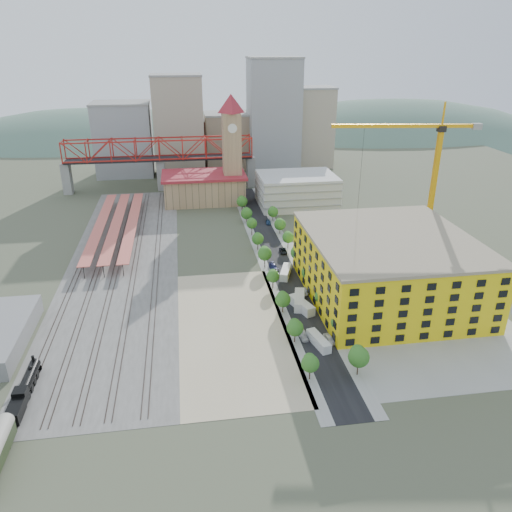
{
  "coord_description": "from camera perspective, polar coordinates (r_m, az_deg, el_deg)",
  "views": [
    {
      "loc": [
        -14.74,
        -142.65,
        69.06
      ],
      "look_at": [
        5.62,
        -8.04,
        10.0
      ],
      "focal_mm": 35.0,
      "sensor_mm": 36.0,
      "label": 1
    }
  ],
  "objects": [
    {
      "name": "ballast_strip",
      "position": [
        175.69,
        -14.83,
        -0.51
      ],
      "size": [
        36.0,
        165.0,
        0.06
      ],
      "primitive_type": "cube",
      "color": "#605E59",
      "rests_on": "ground"
    },
    {
      "name": "rail_tracks",
      "position": [
        175.87,
        -15.42,
        -0.51
      ],
      "size": [
        26.56,
        160.0,
        0.18
      ],
      "color": "#382B23",
      "rests_on": "ground"
    },
    {
      "name": "station_hall",
      "position": [
        233.36,
        -5.95,
        7.82
      ],
      "size": [
        38.0,
        24.0,
        13.1
      ],
      "color": "tan",
      "rests_on": "ground"
    },
    {
      "name": "site_trailer_b",
      "position": [
        139.8,
        5.23,
        -5.62
      ],
      "size": [
        5.72,
        10.27,
        2.73
      ],
      "primitive_type": "cube",
      "rotation": [
        0.0,
        0.0,
        0.33
      ],
      "color": "silver",
      "rests_on": "ground"
    },
    {
      "name": "sidewalk_east",
      "position": [
        175.88,
        3.99,
        0.28
      ],
      "size": [
        3.0,
        170.0,
        0.04
      ],
      "primitive_type": "cube",
      "color": "gray",
      "rests_on": "ground"
    },
    {
      "name": "car_1",
      "position": [
        128.43,
        5.29,
        -8.82
      ],
      "size": [
        1.81,
        4.36,
        1.4
      ],
      "primitive_type": "imported",
      "rotation": [
        0.0,
        0.0,
        0.08
      ],
      "color": "#ABABB1",
      "rests_on": "ground"
    },
    {
      "name": "distant_hills",
      "position": [
        433.37,
        -0.12,
        3.4
      ],
      "size": [
        647.0,
        264.0,
        227.0
      ],
      "color": "#4C6B59",
      "rests_on": "ground"
    },
    {
      "name": "locomotive",
      "position": [
        118.64,
        -24.87,
        -13.57
      ],
      "size": [
        2.63,
        20.28,
        5.07
      ],
      "color": "black",
      "rests_on": "ground"
    },
    {
      "name": "ground",
      "position": [
        159.17,
        -2.44,
        -2.28
      ],
      "size": [
        400.0,
        400.0,
        0.0
      ],
      "primitive_type": "plane",
      "color": "#474C38",
      "rests_on": "ground"
    },
    {
      "name": "skyline",
      "position": [
        289.55,
        -4.22,
        14.2
      ],
      "size": [
        133.0,
        46.0,
        60.0
      ],
      "color": "#9EA0A3",
      "rests_on": "ground"
    },
    {
      "name": "site_trailer_c",
      "position": [
        142.12,
        4.97,
        -5.07
      ],
      "size": [
        5.15,
        10.71,
        2.83
      ],
      "primitive_type": "cube",
      "rotation": [
        0.0,
        0.0,
        -0.24
      ],
      "color": "silver",
      "rests_on": "ground"
    },
    {
      "name": "parking_garage",
      "position": [
        227.26,
        4.67,
        7.52
      ],
      "size": [
        34.0,
        26.0,
        14.0
      ],
      "primitive_type": "cube",
      "color": "silver",
      "rests_on": "ground"
    },
    {
      "name": "site_trailer_a",
      "position": [
        125.01,
        7.17,
        -9.63
      ],
      "size": [
        4.34,
        9.17,
        2.43
      ],
      "primitive_type": "cube",
      "rotation": [
        0.0,
        0.0,
        0.24
      ],
      "color": "silver",
      "rests_on": "ground"
    },
    {
      "name": "car_7",
      "position": [
        204.15,
        1.42,
        3.88
      ],
      "size": [
        2.39,
        4.91,
        1.38
      ],
      "primitive_type": "imported",
      "rotation": [
        0.0,
        0.0,
        -0.1
      ],
      "color": "navy",
      "rests_on": "ground"
    },
    {
      "name": "car_5",
      "position": [
        148.55,
        5.53,
        -4.06
      ],
      "size": [
        1.94,
        4.48,
        1.43
      ],
      "primitive_type": "imported",
      "rotation": [
        0.0,
        0.0,
        -0.1
      ],
      "color": "#A1A1A6",
      "rests_on": "ground"
    },
    {
      "name": "sidewalk_west",
      "position": [
        173.95,
        0.45,
        0.07
      ],
      "size": [
        3.0,
        170.0,
        0.04
      ],
      "primitive_type": "cube",
      "color": "gray",
      "rests_on": "ground"
    },
    {
      "name": "street_asphalt",
      "position": [
        174.83,
        2.23,
        0.18
      ],
      "size": [
        12.0,
        170.0,
        0.06
      ],
      "primitive_type": "cube",
      "color": "black",
      "rests_on": "ground"
    },
    {
      "name": "construction_building",
      "position": [
        147.72,
        14.81,
        -1.2
      ],
      "size": [
        44.6,
        50.6,
        18.8
      ],
      "color": "yellow",
      "rests_on": "ground"
    },
    {
      "name": "car_0",
      "position": [
        127.21,
        5.45,
        -9.19
      ],
      "size": [
        2.0,
        4.13,
        1.36
      ],
      "primitive_type": "imported",
      "rotation": [
        0.0,
        0.0,
        0.1
      ],
      "color": "#B9B9B9",
      "rests_on": "ground"
    },
    {
      "name": "clock_tower",
      "position": [
        227.42,
        -2.8,
        13.2
      ],
      "size": [
        12.0,
        12.0,
        52.0
      ],
      "color": "tan",
      "rests_on": "ground"
    },
    {
      "name": "car_6",
      "position": [
        176.07,
        3.13,
        0.57
      ],
      "size": [
        2.51,
        5.1,
        1.39
      ],
      "primitive_type": "imported",
      "rotation": [
        0.0,
        0.0,
        -0.04
      ],
      "color": "black",
      "rests_on": "ground"
    },
    {
      "name": "street_trees",
      "position": [
        165.88,
        2.87,
        -1.18
      ],
      "size": [
        15.4,
        124.4,
        8.0
      ],
      "color": "#21641E",
      "rests_on": "ground"
    },
    {
      "name": "platform_canopies",
      "position": [
        200.34,
        -15.68,
        3.6
      ],
      "size": [
        16.0,
        80.0,
        4.12
      ],
      "color": "#CC5E4E",
      "rests_on": "ground"
    },
    {
      "name": "car_3",
      "position": [
        163.33,
        1.97,
        -1.28
      ],
      "size": [
        2.69,
        5.55,
        1.56
      ],
      "primitive_type": "imported",
      "rotation": [
        0.0,
        0.0,
        0.1
      ],
      "color": "navy",
      "rests_on": "ground"
    },
    {
      "name": "truss_bridge",
      "position": [
        252.9,
        -10.98,
        11.58
      ],
      "size": [
        94.0,
        9.6,
        25.6
      ],
      "color": "gray",
      "rests_on": "ground"
    },
    {
      "name": "site_trailer_d",
      "position": [
        158.76,
        3.4,
        -1.86
      ],
      "size": [
        5.54,
        9.76,
        2.59
      ],
      "primitive_type": "cube",
      "rotation": [
        0.0,
        0.0,
        -0.34
      ],
      "color": "silver",
      "rests_on": "ground"
    },
    {
      "name": "car_4",
      "position": [
        126.84,
        8.36,
        -9.39
      ],
      "size": [
        2.56,
        4.89,
        1.59
      ],
      "primitive_type": "imported",
      "rotation": [
        0.0,
        0.0,
        0.15
      ],
      "color": "white",
      "rests_on": "ground"
    },
    {
      "name": "construction_pad",
      "position": [
        152.9,
        15.49,
        -4.32
      ],
      "size": [
        50.0,
        90.0,
        0.06
      ],
      "primitive_type": "cube",
      "color": "gray",
      "rests_on": "ground"
    },
    {
      "name": "dirt_lot",
      "position": [
        131.28,
        -2.65,
        -8.3
      ],
      "size": [
        28.0,
        67.0,
        0.06
      ],
      "primitive_type": "cube",
      "color": "tan",
      "rests_on": "ground"
    },
    {
      "name": "car_2",
      "position": [
        159.57,
        2.25,
        -1.93
      ],
      "size": [
        2.67,
        5.25,
        1.42
      ],
      "primitive_type": "imported",
      "rotation": [
        0.0,
        0.0,
        -0.06
      ],
      "color": "black",
      "rests_on": "ground"
    },
    {
      "name": "tower_crane",
      "position": [
        176.32,
        18.93,
        9.96
      ],
      "size": [
        47.84,
        8.34,
        51.33
      ],
      "color": "#EBA00F",
      "rests_on": "ground"
    }
  ]
}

